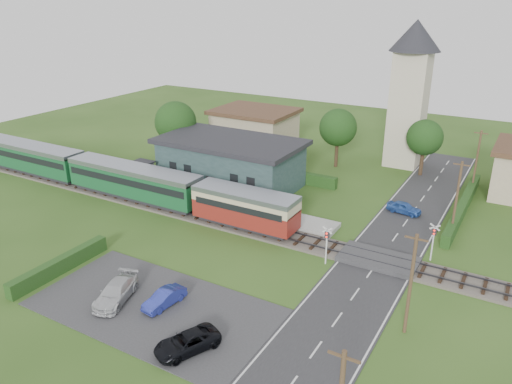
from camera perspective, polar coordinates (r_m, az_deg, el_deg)
The scene contains 30 objects.
ground at distance 43.73m, azimuth 0.35°, elevation -5.87°, with size 120.00×120.00×0.00m, color #2D4C19.
railway_track at distance 45.24m, azimuth 1.61°, elevation -4.73°, with size 76.00×3.20×0.49m.
road at distance 40.34m, azimuth 12.93°, elevation -8.98°, with size 6.00×70.00×0.05m, color #28282B.
car_park at distance 36.14m, azimuth -11.53°, elevation -12.77°, with size 17.00×9.00×0.08m, color #333335.
crossing_deck at distance 41.93m, azimuth 13.81°, elevation -7.50°, with size 6.20×3.40×0.45m, color #333335.
platform at distance 52.59m, azimuth -6.31°, elevation -0.82°, with size 30.00×3.00×0.45m, color gray.
equipment_hut at distance 56.91m, azimuth -12.91°, elevation 2.16°, with size 2.30×2.30×2.55m.
station_building at distance 56.19m, azimuth -2.94°, elevation 3.46°, with size 16.00×9.00×5.30m.
train at distance 55.58m, azimuth -16.21°, elevation 1.83°, with size 43.20×2.90×3.40m.
church_tower at distance 64.09m, azimuth 17.27°, elevation 11.74°, with size 6.00×6.00×17.60m.
house_west at distance 70.13m, azimuth -0.15°, elevation 7.27°, with size 10.80×8.80×5.50m.
hedge_carpark at distance 42.04m, azimuth -21.50°, elevation -7.80°, with size 0.80×9.00×1.20m, color #193814.
hedge_roadside at distance 53.66m, azimuth 22.56°, elevation -1.53°, with size 0.80×18.00×1.20m, color #193814.
hedge_station at distance 60.46m, azimuth -0.58°, elevation 2.78°, with size 22.00×0.80×1.30m, color #193814.
tree_a at distance 63.50m, azimuth -9.17°, elevation 7.87°, with size 5.20×5.20×8.00m.
tree_b at distance 62.41m, azimuth 9.36°, elevation 7.27°, with size 4.60×4.60×7.34m.
tree_c at distance 61.75m, azimuth 18.73°, elevation 5.91°, with size 4.20×4.20×6.78m.
utility_pole_b at distance 32.66m, azimuth 17.26°, elevation -9.94°, with size 1.40×0.22×7.00m.
utility_pole_c at distance 47.00m, azimuth 21.95°, elevation -0.65°, with size 1.40×0.22×7.00m.
utility_pole_d at distance 58.32m, azimuth 23.89°, elevation 3.24°, with size 1.40×0.22×7.00m.
crossing_signal_near at distance 39.98m, azimuth 8.09°, elevation -5.45°, with size 0.84×0.28×3.28m.
crossing_signal_far at distance 42.52m, azimuth 19.63°, elevation -4.85°, with size 0.84×0.28×3.28m.
streetlamp_west at distance 69.83m, azimuth -7.25°, elevation 7.24°, with size 0.30×0.30×5.15m.
streetlamp_east at distance 63.16m, azimuth 26.02°, elevation 3.64°, with size 0.30×0.30×5.15m.
car_on_road at distance 51.33m, azimuth 16.56°, elevation -1.73°, with size 1.35×3.37×1.15m, color #2C56AA.
car_park_blue at distance 35.83m, azimuth -10.43°, elevation -11.86°, with size 1.18×3.37×1.11m, color navy.
car_park_silver at distance 37.08m, azimuth -15.72°, elevation -10.93°, with size 1.85×4.54×1.32m, color silver.
car_park_dark at distance 31.72m, azimuth -7.88°, elevation -16.65°, with size 1.88×4.09×1.14m, color black.
pedestrian_near at distance 48.89m, azimuth -0.67°, elevation -1.06°, with size 0.65×0.42×1.77m, color gray.
pedestrian_far at distance 55.51m, azimuth -10.83°, elevation 1.39°, with size 0.87×0.68×1.80m, color gray.
Camera 1 is at (19.21, -33.70, 20.20)m, focal length 35.00 mm.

